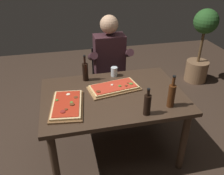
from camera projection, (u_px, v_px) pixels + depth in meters
ground_plane at (113, 149)px, 2.70m from camera, size 6.40×6.40×0.00m
dining_table at (113, 102)px, 2.38m from camera, size 1.40×0.96×0.74m
pizza_rectangular_front at (114, 88)px, 2.40m from camera, size 0.55×0.35×0.05m
pizza_rectangular_left at (67, 105)px, 2.13m from camera, size 0.35×0.52×0.05m
wine_bottle_dark at (147, 104)px, 2.00m from camera, size 0.06×0.06×0.26m
oil_bottle_amber at (172, 95)px, 2.09m from camera, size 0.06×0.06×0.31m
vinegar_bottle_green at (85, 71)px, 2.53m from camera, size 0.06×0.06×0.29m
tumbler_near_camera at (114, 72)px, 2.65m from camera, size 0.07×0.07×0.10m
diner_chair at (108, 77)px, 3.20m from camera, size 0.44×0.44×0.87m
seated_diner at (110, 63)px, 2.97m from camera, size 0.53×0.41×1.33m
potted_plant_corner at (201, 46)px, 3.83m from camera, size 0.38×0.38×1.22m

